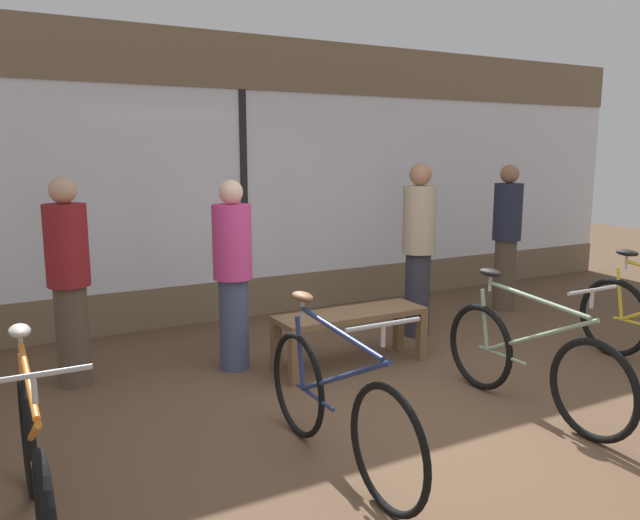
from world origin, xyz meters
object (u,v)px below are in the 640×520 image
(display_bench, at_px, (351,322))
(customer_near_rack, at_px, (507,234))
(bicycle_left, at_px, (336,405))
(customer_near_bench, at_px, (69,278))
(customer_mid_floor, at_px, (419,246))
(bicycle_far_left, at_px, (35,469))
(bicycle_right, at_px, (529,361))
(customer_by_window, at_px, (233,272))

(display_bench, relative_size, customer_near_rack, 0.79)
(display_bench, height_order, customer_near_rack, customer_near_rack)
(bicycle_left, height_order, customer_near_bench, customer_near_bench)
(customer_mid_floor, bearing_deg, display_bench, -156.74)
(bicycle_far_left, bearing_deg, customer_near_rack, 22.99)
(bicycle_left, relative_size, customer_near_rack, 1.01)
(bicycle_right, relative_size, customer_near_rack, 1.00)
(customer_mid_floor, xyz_separation_m, customer_near_bench, (-3.36, 0.25, -0.05))
(display_bench, xyz_separation_m, customer_mid_floor, (1.11, 0.48, 0.55))
(customer_near_rack, distance_m, customer_near_bench, 4.99)
(display_bench, distance_m, customer_mid_floor, 1.32)
(bicycle_far_left, bearing_deg, customer_by_window, 47.07)
(customer_mid_floor, relative_size, customer_near_bench, 1.05)
(bicycle_left, distance_m, customer_near_rack, 4.51)
(bicycle_left, distance_m, customer_near_bench, 2.60)
(customer_by_window, bearing_deg, display_bench, -25.16)
(bicycle_right, distance_m, customer_near_bench, 3.67)
(customer_by_window, bearing_deg, bicycle_left, -93.08)
(bicycle_left, distance_m, customer_mid_floor, 3.00)
(display_bench, bearing_deg, customer_mid_floor, 23.26)
(bicycle_left, distance_m, bicycle_right, 1.69)
(customer_near_rack, bearing_deg, bicycle_left, -147.79)
(display_bench, relative_size, customer_mid_floor, 0.78)
(bicycle_far_left, relative_size, bicycle_right, 0.97)
(customer_near_bench, bearing_deg, customer_by_window, -11.99)
(display_bench, bearing_deg, bicycle_far_left, -151.76)
(bicycle_left, height_order, customer_by_window, customer_by_window)
(bicycle_right, bearing_deg, customer_near_rack, 48.14)
(customer_mid_floor, height_order, customer_near_bench, customer_mid_floor)
(bicycle_left, xyz_separation_m, bicycle_right, (1.69, 0.04, -0.01))
(customer_by_window, distance_m, customer_mid_floor, 2.06)
(bicycle_left, height_order, customer_near_rack, customer_near_rack)
(bicycle_far_left, height_order, customer_near_bench, customer_near_bench)
(bicycle_right, height_order, customer_near_rack, customer_near_rack)
(customer_near_rack, bearing_deg, bicycle_right, -131.86)
(bicycle_left, relative_size, customer_near_bench, 1.03)
(bicycle_right, distance_m, display_bench, 1.62)
(display_bench, relative_size, customer_near_bench, 0.81)
(bicycle_right, bearing_deg, customer_mid_floor, 76.42)
(bicycle_right, bearing_deg, bicycle_left, -178.63)
(customer_mid_floor, bearing_deg, customer_near_rack, 13.10)
(customer_near_bench, bearing_deg, bicycle_left, -61.92)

